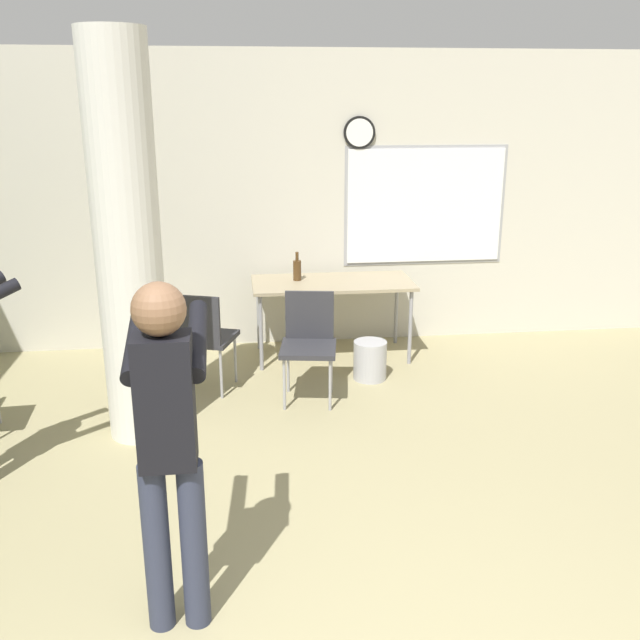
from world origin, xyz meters
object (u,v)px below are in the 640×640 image
Objects in this scene: chair_table_front at (309,339)px; chair_table_left at (203,334)px; bottle_on_table at (297,270)px; folding_table at (332,287)px; person_playing_front at (168,433)px.

chair_table_front is 1.00× the size of chair_table_left.
folding_table is at bearing -13.65° from bottle_on_table.
chair_table_left is 2.79m from person_playing_front.
bottle_on_table reaches higher than chair_table_front.
bottle_on_table is at bearing 76.16° from person_playing_front.
person_playing_front is at bearing -90.59° from chair_table_left.
bottle_on_table is 0.31× the size of chair_table_front.
person_playing_front reaches higher than chair_table_front.
chair_table_front is (-0.32, -0.96, -0.17)m from folding_table.
chair_table_left is at bearing 89.41° from person_playing_front.
chair_table_front is at bearing -108.57° from folding_table.
person_playing_front is (-1.20, -3.49, 0.30)m from folding_table.
folding_table is 0.89× the size of person_playing_front.
chair_table_left is at bearing 165.30° from chair_table_front.
bottle_on_table is (-0.32, 0.08, 0.16)m from folding_table.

